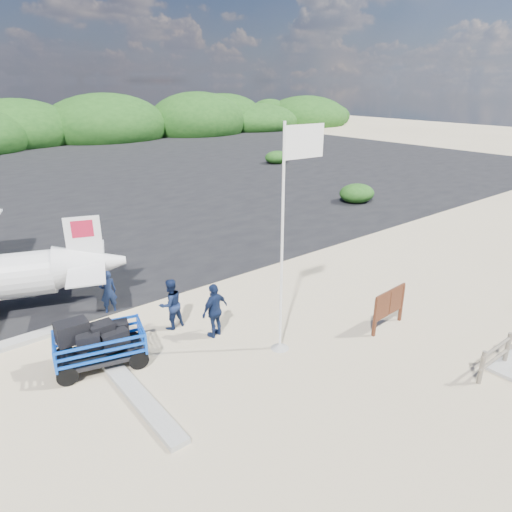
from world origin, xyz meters
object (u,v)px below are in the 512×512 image
Objects in this scene: signboard at (387,328)px; crew_c at (215,310)px; baggage_cart at (103,366)px; aircraft_large at (242,166)px; flagpole at (280,348)px; crew_b at (171,304)px; crew_a at (108,292)px.

signboard is 0.96× the size of crew_c.
aircraft_large reaches higher than baggage_cart.
flagpole is 2.35m from crew_c.
flagpole is 0.48× the size of aircraft_large.
crew_b is 1.58m from crew_c.
baggage_cart is 33.13m from aircraft_large.
signboard is 1.09× the size of crew_a.
crew_c reaches higher than baggage_cart.
flagpole reaches higher than crew_b.
aircraft_large reaches higher than crew_c.
signboard is 5.75m from crew_c.
flagpole reaches higher than baggage_cart.
baggage_cart is at bearing 151.95° from signboard.
crew_a is 0.92× the size of crew_b.
crew_a reaches higher than signboard.
baggage_cart is at bearing 71.36° from crew_a.
signboard is at bearing -9.96° from baggage_cart.
aircraft_large is at bearing -128.82° from crew_a.
crew_a is (1.46, 3.02, 0.80)m from baggage_cart.
baggage_cart is 9.04m from signboard.
crew_b reaches higher than crew_a.
crew_a is 0.11× the size of aircraft_large.
crew_b is at bearing 121.34° from flagpole.
crew_c is (-4.71, 3.17, 0.91)m from signboard.
flagpole is (4.60, -2.50, 0.00)m from baggage_cart.
signboard is 0.12× the size of aircraft_large.
aircraft_large is at bearing -135.88° from crew_b.
crew_a is 29.97m from aircraft_large.
signboard is 31.35m from aircraft_large.
aircraft_large reaches higher than signboard.
crew_c is at bearing 142.88° from signboard.
baggage_cart is at bearing 66.55° from aircraft_large.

